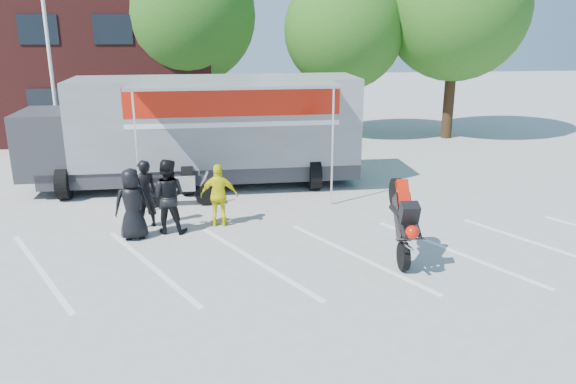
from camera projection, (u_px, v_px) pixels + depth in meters
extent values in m
plane|color=#A9A9A3|center=(249.00, 280.00, 12.00)|extent=(100.00, 100.00, 0.00)
cube|color=white|center=(247.00, 261.00, 12.95)|extent=(18.09, 13.33, 0.01)
cube|color=#4E1C19|center=(25.00, 61.00, 27.08)|extent=(18.00, 8.00, 7.00)
cylinder|color=white|center=(50.00, 60.00, 19.69)|extent=(0.12, 0.12, 8.00)
cylinder|color=#382314|center=(192.00, 103.00, 26.55)|extent=(0.50, 0.50, 3.24)
sphere|color=#124812|center=(188.00, 15.00, 25.40)|extent=(6.12, 6.12, 6.12)
cylinder|color=#382314|center=(342.00, 108.00, 26.37)|extent=(0.50, 0.50, 2.88)
sphere|color=#124812|center=(344.00, 30.00, 25.35)|extent=(5.44, 5.44, 5.44)
cylinder|color=#382314|center=(449.00, 102.00, 26.33)|extent=(0.50, 0.50, 3.42)
sphere|color=#124812|center=(456.00, 8.00, 25.12)|extent=(6.46, 6.46, 6.46)
imported|color=black|center=(132.00, 204.00, 14.08)|extent=(0.98, 0.73, 1.83)
imported|color=black|center=(145.00, 194.00, 14.88)|extent=(0.80, 0.68, 1.85)
imported|color=black|center=(167.00, 196.00, 14.48)|extent=(1.06, 0.88, 1.97)
imported|color=#F0EA0C|center=(219.00, 195.00, 14.98)|extent=(1.04, 0.52, 1.71)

